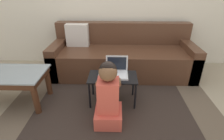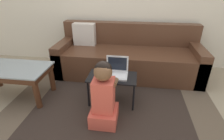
% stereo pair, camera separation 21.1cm
% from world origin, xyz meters
% --- Properties ---
extents(ground_plane, '(16.00, 16.00, 0.00)m').
position_xyz_m(ground_plane, '(0.00, 0.00, 0.00)').
color(ground_plane, gray).
extents(area_rug, '(2.58, 1.61, 0.01)m').
position_xyz_m(area_rug, '(0.02, 0.03, 0.00)').
color(area_rug, brown).
rests_on(area_rug, ground_plane).
extents(couch, '(2.25, 0.80, 0.79)m').
position_xyz_m(couch, '(0.15, 1.07, 0.28)').
color(couch, '#4C2D1E').
rests_on(couch, ground_plane).
extents(coffee_table, '(0.95, 0.50, 0.43)m').
position_xyz_m(coffee_table, '(-1.27, 0.17, 0.36)').
color(coffee_table, gray).
rests_on(coffee_table, ground_plane).
extents(laptop_desk, '(0.59, 0.33, 0.37)m').
position_xyz_m(laptop_desk, '(0.02, 0.22, 0.33)').
color(laptop_desk, black).
rests_on(laptop_desk, ground_plane).
extents(laptop, '(0.27, 0.21, 0.22)m').
position_xyz_m(laptop, '(0.07, 0.25, 0.41)').
color(laptop, silver).
rests_on(laptop, laptop_desk).
extents(computer_mouse, '(0.07, 0.11, 0.04)m').
position_xyz_m(computer_mouse, '(-0.12, 0.23, 0.39)').
color(computer_mouse, silver).
rests_on(computer_mouse, laptop_desk).
extents(person_seated, '(0.29, 0.38, 0.73)m').
position_xyz_m(person_seated, '(-0.02, -0.15, 0.34)').
color(person_seated, '#CC4C3D').
rests_on(person_seated, ground_plane).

